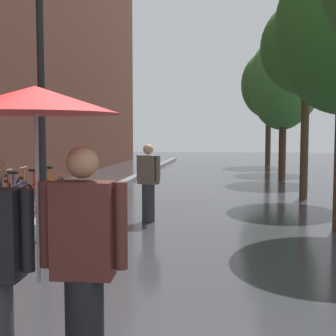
{
  "coord_description": "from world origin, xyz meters",
  "views": [
    {
      "loc": [
        0.48,
        -2.2,
        1.81
      ],
      "look_at": [
        -0.32,
        3.64,
        1.35
      ],
      "focal_mm": 48.72,
      "sensor_mm": 36.0,
      "label": 1
    }
  ],
  "objects": [
    {
      "name": "kerb_strip",
      "position": [
        -3.2,
        10.0,
        0.06
      ],
      "size": [
        0.3,
        36.0,
        0.12
      ],
      "primitive_type": "cube",
      "color": "slate",
      "rests_on": "ground"
    },
    {
      "name": "street_tree_2",
      "position": [
        2.5,
        10.65,
        4.09
      ],
      "size": [
        2.47,
        2.47,
        5.39
      ],
      "color": "#473323",
      "rests_on": "ground"
    },
    {
      "name": "street_tree_3",
      "position": [
        2.49,
        15.55,
        3.72
      ],
      "size": [
        2.72,
        2.72,
        5.44
      ],
      "color": "#473323",
      "rests_on": "ground"
    },
    {
      "name": "street_tree_4",
      "position": [
        2.81,
        19.14,
        3.68
      ],
      "size": [
        2.76,
        2.76,
        5.44
      ],
      "color": "#473323",
      "rests_on": "ground"
    },
    {
      "name": "street_tree_5",
      "position": [
        2.57,
        23.42,
        4.41
      ],
      "size": [
        3.02,
        3.02,
        6.26
      ],
      "color": "#473323",
      "rests_on": "ground"
    },
    {
      "name": "parked_bicycle_6",
      "position": [
        -4.46,
        7.24,
        0.38
      ],
      "size": [
        1.1,
        0.73,
        0.96
      ],
      "color": "black",
      "rests_on": "ground"
    },
    {
      "name": "parked_bicycle_7",
      "position": [
        -4.27,
        7.9,
        0.38
      ],
      "size": [
        1.11,
        0.75,
        0.96
      ],
      "color": "black",
      "rests_on": "ground"
    },
    {
      "name": "parked_bicycle_8",
      "position": [
        -4.26,
        8.73,
        0.38
      ],
      "size": [
        1.14,
        0.8,
        0.96
      ],
      "color": "black",
      "rests_on": "ground"
    },
    {
      "name": "couple_under_umbrella",
      "position": [
        -0.79,
        0.65,
        1.41
      ],
      "size": [
        1.22,
        1.13,
        2.11
      ],
      "color": "#2D2D33",
      "rests_on": "ground"
    },
    {
      "name": "street_lamp_post",
      "position": [
        -2.6,
        5.0,
        2.54
      ],
      "size": [
        0.24,
        0.24,
        4.36
      ],
      "color": "black",
      "rests_on": "ground"
    },
    {
      "name": "pedestrian_walking_midground",
      "position": [
        -1.15,
        6.81,
        0.8
      ],
      "size": [
        0.53,
        0.39,
        1.58
      ],
      "color": "#2D2D33",
      "rests_on": "ground"
    }
  ]
}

